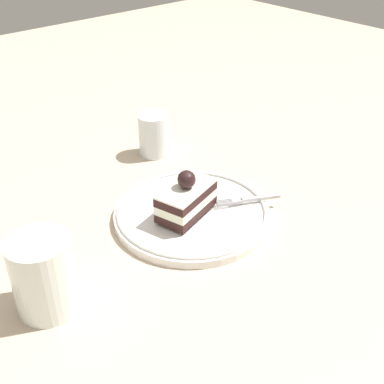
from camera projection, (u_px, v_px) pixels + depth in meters
ground_plane at (206, 216)px, 0.78m from camera, size 2.40×2.40×0.00m
dessert_plate at (192, 213)px, 0.77m from camera, size 0.24×0.24×0.02m
cake_slice at (186, 198)px, 0.74m from camera, size 0.08×0.11×0.07m
fork at (247, 200)px, 0.78m from camera, size 0.06×0.10×0.00m
drink_glass_near at (44, 279)px, 0.59m from camera, size 0.08×0.08×0.10m
drink_glass_far at (154, 137)px, 0.93m from camera, size 0.06×0.06×0.08m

